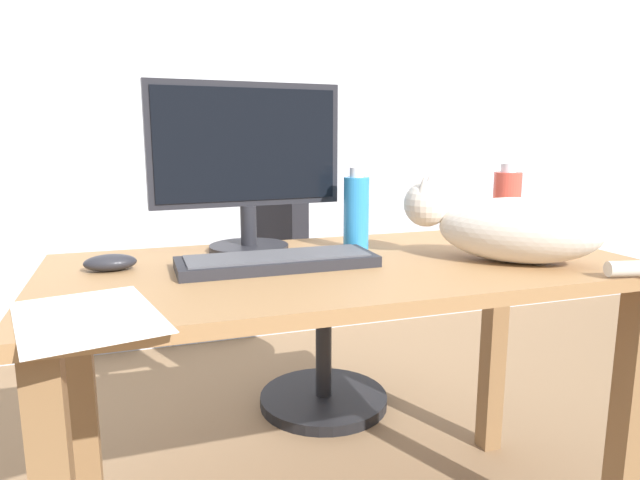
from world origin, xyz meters
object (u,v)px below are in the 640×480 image
water_bottle (506,204)px  office_chair (312,301)px  monitor (247,161)px  cat (508,227)px  keyboard (277,261)px  spray_bottle (356,212)px  computer_mouse (110,263)px

water_bottle → office_chair: bearing=126.3°
monitor → cat: 0.64m
keyboard → spray_bottle: (0.24, 0.12, 0.08)m
computer_mouse → office_chair: bearing=42.8°
cat → spray_bottle: 0.37m
office_chair → water_bottle: (0.40, -0.55, 0.41)m
spray_bottle → water_bottle: bearing=2.5°
office_chair → water_bottle: 0.79m
keyboard → water_bottle: size_ratio=2.09×
monitor → spray_bottle: size_ratio=2.30×
water_bottle → spray_bottle: (-0.47, -0.02, -0.00)m
monitor → cat: (0.54, -0.31, -0.15)m
computer_mouse → monitor: bearing=19.1°
office_chair → keyboard: size_ratio=2.16×
monitor → computer_mouse: monitor is taller
cat → computer_mouse: bearing=167.1°
office_chair → monitor: size_ratio=1.98×
computer_mouse → spray_bottle: size_ratio=0.53×
water_bottle → cat: bearing=-126.0°
keyboard → computer_mouse: 0.36m
office_chair → keyboard: (-0.30, -0.69, 0.32)m
water_bottle → keyboard: bearing=-168.8°
keyboard → cat: (0.52, -0.11, 0.07)m
keyboard → water_bottle: water_bottle is taller
cat → monitor: bearing=150.1°
cat → water_bottle: 0.31m
office_chair → monitor: 0.79m
monitor → spray_bottle: bearing=-16.8°
monitor → cat: monitor is taller
keyboard → cat: size_ratio=0.93×
office_chair → spray_bottle: (-0.06, -0.57, 0.41)m
keyboard → cat: bearing=-12.5°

